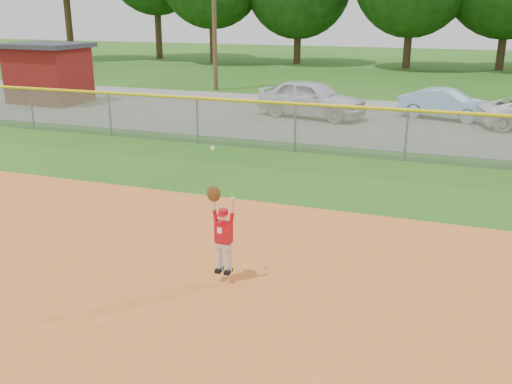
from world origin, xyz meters
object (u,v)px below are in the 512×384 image
car_white_a (312,98)px  car_blue (446,104)px  utility_shed (48,73)px  ballplayer (222,230)px

car_white_a → car_blue: (5.13, 1.40, -0.16)m
car_white_a → utility_shed: utility_shed is taller
car_blue → utility_shed: (-17.59, -1.91, 0.77)m
ballplayer → car_white_a: bearing=99.3°
ballplayer → utility_shed: bearing=136.3°
car_white_a → car_blue: size_ratio=1.23×
car_white_a → car_blue: car_white_a is taller
utility_shed → car_blue: bearing=6.2°
utility_shed → ballplayer: 20.54m
car_white_a → ballplayer: size_ratio=2.13×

